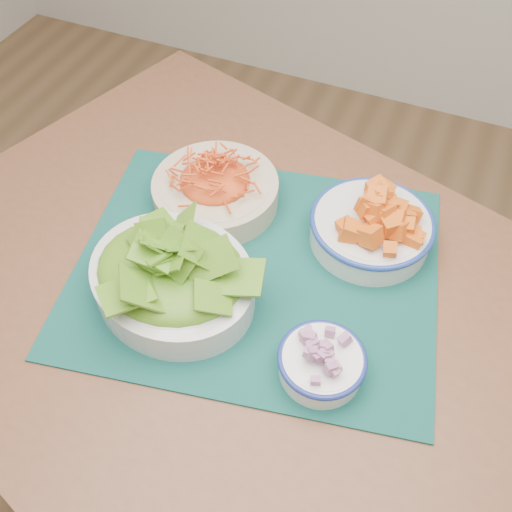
{
  "coord_description": "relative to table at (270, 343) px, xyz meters",
  "views": [
    {
      "loc": [
        0.4,
        -0.16,
        1.5
      ],
      "look_at": [
        0.18,
        0.37,
        0.78
      ],
      "focal_mm": 40.0,
      "sensor_mm": 36.0,
      "label": 1
    }
  ],
  "objects": [
    {
      "name": "placemat",
      "position": [
        -0.06,
        0.07,
        0.09
      ],
      "size": [
        0.67,
        0.58,
        0.0
      ],
      "primitive_type": "cube",
      "rotation": [
        0.0,
        0.0,
        0.19
      ],
      "color": "#08302D",
      "rests_on": "table"
    },
    {
      "name": "table",
      "position": [
        0.0,
        0.0,
        0.0
      ],
      "size": [
        1.5,
        1.22,
        0.75
      ],
      "rotation": [
        0.0,
        0.0,
        -0.31
      ],
      "color": "brown",
      "rests_on": "ground"
    },
    {
      "name": "lettuce_bowl",
      "position": [
        -0.16,
        -0.03,
        0.15
      ],
      "size": [
        0.33,
        0.3,
        0.12
      ],
      "rotation": [
        0.0,
        0.0,
        -0.29
      ],
      "color": "silver",
      "rests_on": "placemat"
    },
    {
      "name": "onion_bowl",
      "position": [
        0.1,
        -0.07,
        0.12
      ],
      "size": [
        0.15,
        0.15,
        0.06
      ],
      "rotation": [
        0.0,
        0.0,
        0.26
      ],
      "color": "white",
      "rests_on": "placemat"
    },
    {
      "name": "carrot_bowl",
      "position": [
        -0.18,
        0.18,
        0.14
      ],
      "size": [
        0.25,
        0.25,
        0.09
      ],
      "rotation": [
        0.0,
        0.0,
        -0.14
      ],
      "color": "beige",
      "rests_on": "placemat"
    },
    {
      "name": "squash_bowl",
      "position": [
        0.1,
        0.2,
        0.14
      ],
      "size": [
        0.26,
        0.26,
        0.1
      ],
      "rotation": [
        0.0,
        0.0,
        0.32
      ],
      "color": "silver",
      "rests_on": "placemat"
    }
  ]
}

